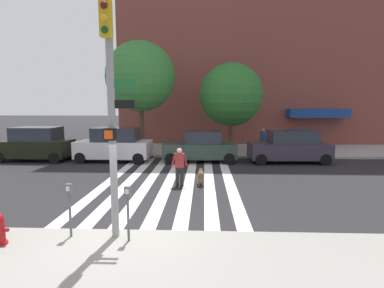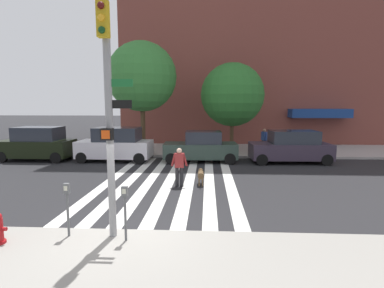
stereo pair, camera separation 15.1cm
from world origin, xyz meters
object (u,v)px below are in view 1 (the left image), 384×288
parked_car_near_curb (36,144)px  street_tree_nearest (141,77)px  pedestrian_bystander (263,139)px  parked_car_third_in_line (200,147)px  parked_car_behind_first (115,145)px  parking_meter_curbside (128,206)px  parking_meter_second_along (69,203)px  parked_car_fourth_in_line (290,147)px  traffic_light_pole (111,101)px  pedestrian_dog_walker (180,165)px  dog_on_leash (201,175)px  street_tree_middle (231,95)px

parked_car_near_curb → street_tree_nearest: (6.12, 2.42, 4.28)m
pedestrian_bystander → parked_car_third_in_line: bearing=-145.2°
parked_car_behind_first → parked_car_third_in_line: parked_car_behind_first is taller
parking_meter_curbside → parking_meter_second_along: size_ratio=1.00×
parked_car_behind_first → parked_car_fourth_in_line: parked_car_behind_first is taller
parking_meter_second_along → pedestrian_bystander: size_ratio=0.83×
pedestrian_bystander → parking_meter_second_along: bearing=-118.1°
traffic_light_pole → pedestrian_bystander: bearing=65.6°
traffic_light_pole → parked_car_behind_first: (-3.25, 10.85, -2.52)m
street_tree_nearest → pedestrian_dog_walker: 9.66m
traffic_light_pole → dog_on_leash: bearing=69.6°
traffic_light_pole → pedestrian_bystander: traffic_light_pole is taller
street_tree_nearest → parked_car_third_in_line: bearing=-30.9°
street_tree_middle → pedestrian_bystander: street_tree_middle is taller
parked_car_third_in_line → dog_on_leash: bearing=-88.9°
street_tree_nearest → pedestrian_bystander: bearing=4.0°
pedestrian_dog_walker → dog_on_leash: size_ratio=1.61×
parked_car_third_in_line → street_tree_middle: 5.07m
parking_meter_curbside → street_tree_nearest: 14.33m
parked_car_near_curb → parked_car_behind_first: size_ratio=0.97×
street_tree_nearest → street_tree_middle: 6.30m
street_tree_nearest → parked_car_behind_first: bearing=-116.2°
traffic_light_pole → pedestrian_bystander: size_ratio=3.54×
pedestrian_dog_walker → parked_car_behind_first: bearing=128.5°
traffic_light_pole → parked_car_third_in_line: (1.98, 10.85, -2.65)m
parking_meter_curbside → parked_car_fourth_in_line: 13.04m
parked_car_fourth_in_line → pedestrian_dog_walker: bearing=-137.7°
parked_car_fourth_in_line → pedestrian_bystander: (-1.02, 3.00, 0.14)m
parked_car_third_in_line → pedestrian_dog_walker: parked_car_third_in_line is taller
parking_meter_curbside → pedestrian_dog_walker: pedestrian_dog_walker is taller
parked_car_fourth_in_line → pedestrian_dog_walker: (-6.13, -5.58, -0.01)m
parked_car_near_curb → parked_car_third_in_line: bearing=0.0°
traffic_light_pole → street_tree_middle: size_ratio=0.94×
pedestrian_dog_walker → street_tree_nearest: bearing=112.1°
traffic_light_pole → parked_car_third_in_line: size_ratio=1.31×
parked_car_behind_first → street_tree_middle: bearing=24.3°
parking_meter_second_along → parked_car_fourth_in_line: (8.43, 10.87, -0.10)m
parking_meter_second_along → parked_car_third_in_line: size_ratio=0.31×
parked_car_behind_first → street_tree_middle: size_ratio=0.72×
parking_meter_second_along → street_tree_middle: size_ratio=0.22×
street_tree_nearest → pedestrian_dog_walker: street_tree_nearest is taller
street_tree_nearest → street_tree_middle: size_ratio=1.21×
pedestrian_dog_walker → pedestrian_bystander: 9.98m
pedestrian_bystander → parked_car_fourth_in_line: bearing=-71.3°
parked_car_near_curb → pedestrian_dog_walker: parked_car_near_curb is taller
parked_car_fourth_in_line → pedestrian_bystander: bearing=108.7°
parked_car_third_in_line → street_tree_nearest: bearing=149.1°
parking_meter_curbside → street_tree_middle: street_tree_middle is taller
parked_car_near_curb → parked_car_behind_first: (4.93, -0.00, -0.01)m
parking_meter_curbside → dog_on_leash: bearing=73.7°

